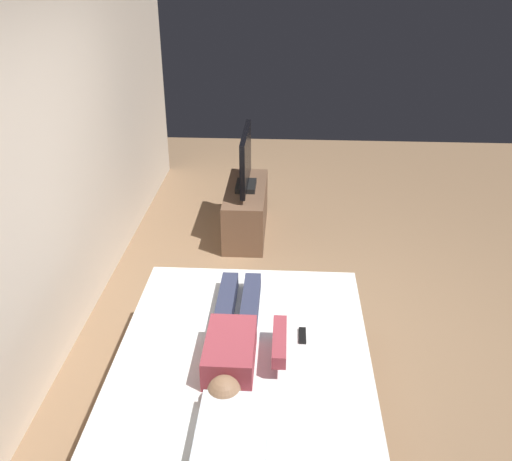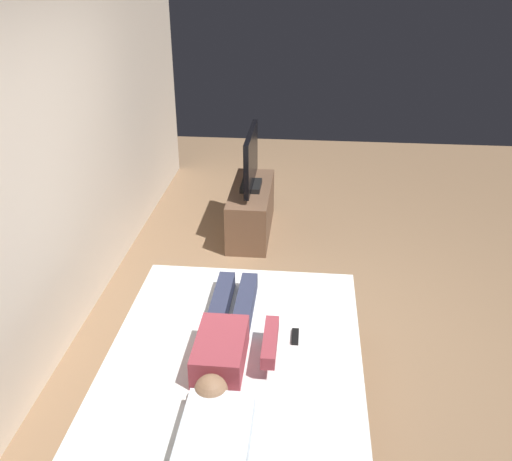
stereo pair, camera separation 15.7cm
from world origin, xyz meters
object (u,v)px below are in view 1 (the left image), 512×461
(pillow, at_px, (232,435))
(remote, at_px, (302,335))
(person, at_px, (235,339))
(tv, at_px, (246,162))
(tv_stand, at_px, (246,210))
(bed, at_px, (244,389))

(pillow, height_order, remote, pillow)
(person, distance_m, remote, 0.44)
(remote, height_order, tv, tv)
(tv_stand, height_order, tv, tv)
(pillow, bearing_deg, person, 4.03)
(bed, bearing_deg, person, 60.27)
(bed, distance_m, remote, 0.49)
(bed, bearing_deg, pillow, 180.00)
(pillow, xyz_separation_m, remote, (0.87, -0.35, -0.05))
(bed, distance_m, tv_stand, 2.65)
(remote, bearing_deg, tv_stand, 12.21)
(pillow, height_order, tv_stand, pillow)
(tv_stand, bearing_deg, person, -177.18)
(person, bearing_deg, tv_stand, 2.82)
(pillow, xyz_separation_m, tv, (3.34, 0.18, 0.18))
(tv_stand, bearing_deg, bed, -176.12)
(remote, xyz_separation_m, tv_stand, (2.47, 0.53, -0.30))
(bed, distance_m, person, 0.36)
(person, bearing_deg, tv, 2.82)
(bed, distance_m, tv, 2.70)
(pillow, relative_size, remote, 3.20)
(remote, distance_m, tv, 2.53)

